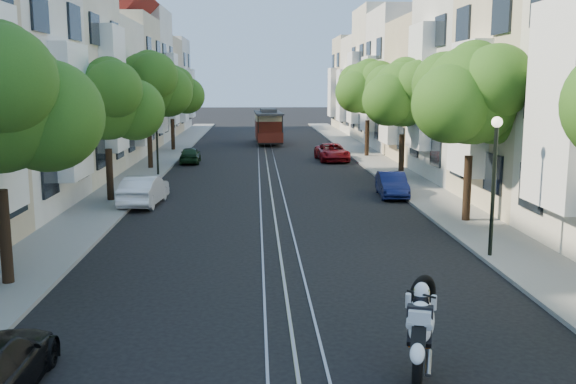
{
  "coord_description": "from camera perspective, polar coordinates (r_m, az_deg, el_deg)",
  "views": [
    {
      "loc": [
        -0.72,
        -14.41,
        5.24
      ],
      "look_at": [
        0.4,
        7.98,
        1.43
      ],
      "focal_mm": 40.0,
      "sensor_mm": 36.0,
      "label": 1
    }
  ],
  "objects": [
    {
      "name": "ground",
      "position": [
        42.74,
        -1.88,
        2.61
      ],
      "size": [
        200.0,
        200.0,
        0.0
      ],
      "primitive_type": "plane",
      "color": "black",
      "rests_on": "ground"
    },
    {
      "name": "sidewalk_east",
      "position": [
        43.46,
        7.73,
        2.72
      ],
      "size": [
        2.5,
        80.0,
        0.12
      ],
      "primitive_type": "cube",
      "color": "gray",
      "rests_on": "ground"
    },
    {
      "name": "sidewalk_west",
      "position": [
        43.22,
        -11.54,
        2.58
      ],
      "size": [
        2.5,
        80.0,
        0.12
      ],
      "primitive_type": "cube",
      "color": "gray",
      "rests_on": "ground"
    },
    {
      "name": "rail_left",
      "position": [
        42.73,
        -2.61,
        2.61
      ],
      "size": [
        0.06,
        80.0,
        0.02
      ],
      "primitive_type": "cube",
      "color": "gray",
      "rests_on": "ground"
    },
    {
      "name": "rail_slot",
      "position": [
        42.74,
        -1.88,
        2.62
      ],
      "size": [
        0.06,
        80.0,
        0.02
      ],
      "primitive_type": "cube",
      "color": "gray",
      "rests_on": "ground"
    },
    {
      "name": "rail_right",
      "position": [
        42.75,
        -1.14,
        2.63
      ],
      "size": [
        0.06,
        80.0,
        0.02
      ],
      "primitive_type": "cube",
      "color": "gray",
      "rests_on": "ground"
    },
    {
      "name": "lane_line",
      "position": [
        42.74,
        -1.88,
        2.61
      ],
      "size": [
        0.08,
        80.0,
        0.01
      ],
      "primitive_type": "cube",
      "color": "tan",
      "rests_on": "ground"
    },
    {
      "name": "townhouses_east",
      "position": [
        44.16,
        13.89,
        9.3
      ],
      "size": [
        7.75,
        72.0,
        12.0
      ],
      "color": "beige",
      "rests_on": "ground"
    },
    {
      "name": "townhouses_west",
      "position": [
        43.77,
        -17.85,
        8.99
      ],
      "size": [
        7.75,
        72.0,
        11.76
      ],
      "color": "silver",
      "rests_on": "ground"
    },
    {
      "name": "tree_e_b",
      "position": [
        24.72,
        16.15,
        8.11
      ],
      "size": [
        4.93,
        4.08,
        6.68
      ],
      "color": "black",
      "rests_on": "ground"
    },
    {
      "name": "tree_e_c",
      "position": [
        35.31,
        10.32,
        8.46
      ],
      "size": [
        4.84,
        3.99,
        6.52
      ],
      "color": "black",
      "rests_on": "ground"
    },
    {
      "name": "tree_e_d",
      "position": [
        46.08,
        7.2,
        9.12
      ],
      "size": [
        5.01,
        4.16,
        6.85
      ],
      "color": "black",
      "rests_on": "ground"
    },
    {
      "name": "tree_w_b",
      "position": [
        29.11,
        -15.74,
        7.64
      ],
      "size": [
        4.72,
        3.87,
        6.27
      ],
      "color": "black",
      "rests_on": "ground"
    },
    {
      "name": "tree_w_c",
      "position": [
        39.9,
        -12.28,
        9.19
      ],
      "size": [
        5.13,
        4.28,
        7.09
      ],
      "color": "black",
      "rests_on": "ground"
    },
    {
      "name": "tree_w_d",
      "position": [
        50.8,
        -10.24,
        8.78
      ],
      "size": [
        4.84,
        3.99,
        6.52
      ],
      "color": "black",
      "rests_on": "ground"
    },
    {
      "name": "lamp_east",
      "position": [
        19.85,
        17.89,
        2.26
      ],
      "size": [
        0.32,
        0.32,
        4.16
      ],
      "color": "black",
      "rests_on": "ground"
    },
    {
      "name": "lamp_west",
      "position": [
        36.91,
        -11.61,
        5.74
      ],
      "size": [
        0.32,
        0.32,
        4.16
      ],
      "color": "black",
      "rests_on": "ground"
    },
    {
      "name": "sportbike_rider",
      "position": [
        12.12,
        11.67,
        -11.33
      ],
      "size": [
        1.01,
        2.15,
        1.68
      ],
      "rotation": [
        0.0,
        0.0,
        -0.29
      ],
      "color": "black",
      "rests_on": "ground"
    },
    {
      "name": "cable_car",
      "position": [
        56.33,
        -1.76,
        6.0
      ],
      "size": [
        2.5,
        7.34,
        2.79
      ],
      "rotation": [
        0.0,
        0.0,
        0.03
      ],
      "color": "black",
      "rests_on": "ground"
    },
    {
      "name": "parked_car_e_mid",
      "position": [
        30.28,
        9.22,
        0.66
      ],
      "size": [
        1.43,
        3.53,
        1.14
      ],
      "primitive_type": "imported",
      "rotation": [
        0.0,
        0.0,
        -0.07
      ],
      "color": "#0D1545",
      "rests_on": "ground"
    },
    {
      "name": "parked_car_e_far",
      "position": [
        43.84,
        3.94,
        3.55
      ],
      "size": [
        2.2,
        4.37,
        1.19
      ],
      "primitive_type": "imported",
      "rotation": [
        0.0,
        0.0,
        0.05
      ],
      "color": "maroon",
      "rests_on": "ground"
    },
    {
      "name": "parked_car_w_mid",
      "position": [
        28.5,
        -12.68,
        0.15
      ],
      "size": [
        1.68,
        4.05,
        1.3
      ],
      "primitive_type": "imported",
      "rotation": [
        0.0,
        0.0,
        3.06
      ],
      "color": "white",
      "rests_on": "ground"
    },
    {
      "name": "parked_car_w_far",
      "position": [
        42.94,
        -8.68,
        3.27
      ],
      "size": [
        1.38,
        3.23,
        1.09
      ],
      "primitive_type": "imported",
      "rotation": [
        0.0,
        0.0,
        3.17
      ],
      "color": "black",
      "rests_on": "ground"
    }
  ]
}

